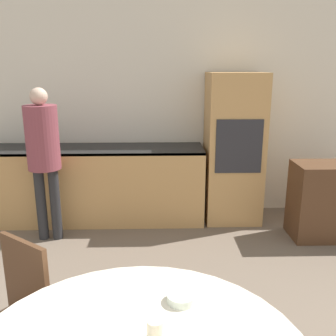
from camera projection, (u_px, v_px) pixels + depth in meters
name	position (u px, v px, depth m)	size (l,w,h in m)	color
wall_back	(169.00, 110.00, 4.61)	(6.34, 0.05, 2.60)	silver
kitchen_counter	(89.00, 183.00, 4.47)	(2.71, 0.60, 0.90)	tan
oven_unit	(233.00, 149.00, 4.41)	(0.65, 0.59, 1.75)	tan
chair_far_left	(15.00, 315.00, 2.04)	(0.56, 0.56, 0.92)	#51331E
person_standing	(43.00, 148.00, 3.83)	(0.33, 0.33, 1.62)	#262628
cup	(155.00, 330.00, 1.47)	(0.07, 0.07, 0.09)	beige
bowl_far	(181.00, 298.00, 1.72)	(0.13, 0.13, 0.04)	silver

